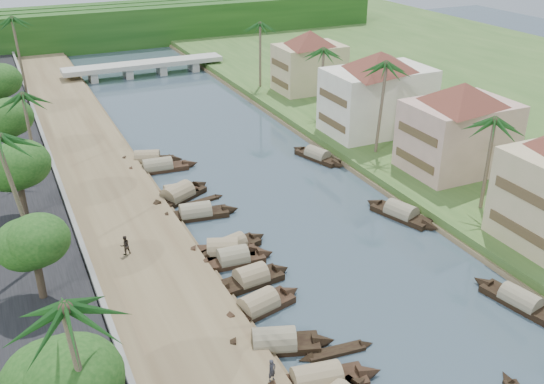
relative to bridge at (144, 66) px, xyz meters
name	(u,v)px	position (x,y,z in m)	size (l,w,h in m)	color
ground	(371,287)	(0.00, -72.00, -1.72)	(220.00, 220.00, 0.00)	#35454F
left_bank	(117,216)	(-16.00, -52.00, -1.32)	(10.00, 180.00, 0.80)	brown
right_bank	(412,156)	(19.00, -52.00, -1.12)	(16.00, 180.00, 1.20)	#305220
road	(23,231)	(-24.50, -52.00, -1.02)	(8.00, 180.00, 1.40)	black
retaining_wall	(71,216)	(-20.20, -52.00, -0.37)	(0.40, 180.00, 1.10)	slate
treeline	(110,26)	(0.00, 28.00, 2.28)	(120.00, 14.00, 8.00)	#143B10
bridge	(144,66)	(0.00, 0.00, 0.00)	(28.00, 4.00, 2.40)	#A6A69C
building_mid	(459,126)	(19.99, -58.00, 4.41)	(14.11, 14.11, 9.70)	#D0A493
building_far	(378,91)	(18.99, -44.00, 4.66)	(15.59, 15.59, 10.20)	#EEEACF
building_distant	(309,60)	(19.99, -24.00, 4.16)	(12.62, 12.62, 9.20)	tan
sampan_2	(317,382)	(-9.33, -79.91, -1.30)	(9.25, 3.43, 2.37)	black
sampan_3	(274,343)	(-10.21, -75.44, -1.30)	(8.87, 4.59, 2.34)	black
sampan_4	(258,306)	(-9.47, -71.10, -1.30)	(8.33, 3.65, 2.30)	black
sampan_5	(251,279)	(-8.52, -67.51, -1.30)	(7.47, 2.55, 2.33)	black
sampan_6	(233,259)	(-8.75, -64.12, -1.31)	(7.65, 2.31, 2.25)	black
sampan_7	(230,247)	(-8.27, -62.18, -1.31)	(8.15, 3.56, 2.14)	black
sampan_8	(223,251)	(-9.08, -62.55, -1.30)	(8.01, 4.62, 2.41)	black
sampan_9	(196,214)	(-8.96, -54.80, -1.31)	(9.02, 2.92, 2.24)	black
sampan_10	(175,193)	(-9.37, -49.40, -1.32)	(6.71, 1.90, 1.88)	black
sampan_11	(178,196)	(-9.39, -50.32, -1.30)	(8.96, 6.12, 2.57)	black
sampan_12	(158,168)	(-9.27, -42.20, -1.31)	(9.69, 2.54, 2.27)	black
sampan_13	(148,160)	(-9.73, -39.38, -1.30)	(8.55, 4.52, 2.30)	black
sampan_14	(520,302)	(8.81, -78.99, -1.31)	(3.28, 8.73, 2.10)	black
sampan_15	(401,214)	(9.20, -63.30, -1.30)	(4.42, 8.70, 2.29)	black
sampan_16	(317,156)	(8.97, -46.88, -1.31)	(4.08, 8.54, 2.08)	black
canoe_1	(336,352)	(-6.55, -77.67, -1.62)	(5.70, 1.48, 0.91)	black
canoe_2	(203,201)	(-7.27, -51.92, -1.62)	(5.00, 1.64, 0.72)	black
palm_1	(495,122)	(16.00, -66.65, 8.18)	(3.20, 3.20, 10.45)	brown
palm_2	(383,66)	(15.00, -50.27, 9.70)	(3.20, 3.20, 12.03)	brown
palm_3	(322,51)	(16.00, -34.87, 8.14)	(3.20, 3.20, 10.41)	brown
palm_4	(74,310)	(-23.00, -81.81, 9.90)	(3.20, 3.20, 12.03)	brown
palm_5	(11,138)	(-24.00, -59.53, 10.52)	(3.20, 3.20, 12.65)	brown
palm_6	(23,96)	(-22.00, -40.67, 8.30)	(3.20, 3.20, 10.37)	brown
palm_7	(260,25)	(14.00, -18.82, 9.09)	(3.20, 3.20, 11.39)	brown
palm_8	(14,21)	(-20.50, -13.08, 11.38)	(3.20, 3.20, 13.57)	brown
tree_1	(63,382)	(-24.00, -79.99, 4.58)	(5.20, 5.20, 7.11)	#443627
tree_2	(33,243)	(-24.00, -64.45, 4.30)	(4.52, 4.52, 6.56)	#443627
tree_3	(16,166)	(-24.00, -50.48, 4.78)	(5.21, 5.21, 7.32)	#443627
tree_4	(6,119)	(-24.00, -35.10, 4.44)	(5.12, 5.12, 6.94)	#443627
tree_6	(394,79)	(24.00, -40.45, 4.81)	(5.02, 5.02, 7.49)	#443627
person_near	(272,370)	(-12.01, -78.96, -0.13)	(0.58, 0.38, 1.59)	#26262E
person_far	(125,245)	(-16.90, -60.04, -0.05)	(0.84, 0.66, 1.74)	#2D2520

